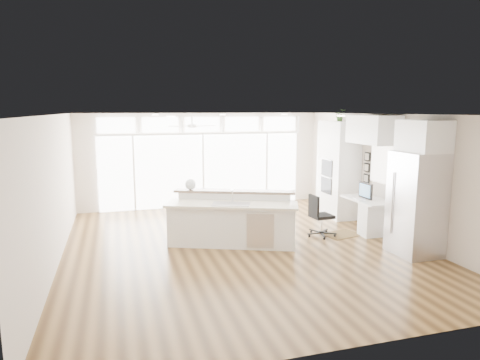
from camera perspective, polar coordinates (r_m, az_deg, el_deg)
name	(u,v)px	position (r m, az deg, el deg)	size (l,w,h in m)	color
floor	(242,247)	(8.91, 0.23, -8.95)	(7.00, 8.00, 0.02)	#482F16
ceiling	(242,114)	(8.46, 0.25, 8.74)	(7.00, 8.00, 0.02)	white
wall_back	(202,160)	(12.43, -5.03, 2.66)	(7.00, 0.04, 2.70)	beige
wall_front	(343,239)	(4.98, 13.61, -7.71)	(7.00, 0.04, 2.70)	beige
wall_left	(54,192)	(8.31, -23.58, -1.42)	(0.04, 8.00, 2.70)	beige
wall_right	(392,175)	(10.14, 19.56, 0.65)	(0.04, 8.00, 2.70)	beige
glass_wall	(203,171)	(12.41, -4.96, 1.26)	(5.80, 0.06, 2.08)	white
transom_row	(202,124)	(12.30, -5.04, 7.40)	(5.90, 0.06, 0.40)	white
desk_window	(382,164)	(10.34, 18.47, 1.98)	(0.04, 0.85, 0.85)	white
ceiling_fan	(192,122)	(11.08, -6.44, 7.69)	(1.16, 1.16, 0.32)	white
recessed_lights	(239,115)	(8.66, -0.14, 8.62)	(3.40, 3.00, 0.02)	white
oven_cabinet	(338,169)	(11.48, 12.95, 1.40)	(0.64, 1.20, 2.50)	white
desk_nook	(367,215)	(10.36, 16.63, -4.50)	(0.72, 1.30, 0.76)	white
upper_cabinets	(373,130)	(10.11, 17.34, 6.43)	(0.64, 1.30, 0.64)	white
refrigerator	(416,204)	(8.91, 22.45, -2.95)	(0.76, 0.90, 2.00)	silver
fridge_cabinet	(424,136)	(8.78, 23.29, 5.40)	(0.64, 0.90, 0.60)	white
framed_photos	(367,167)	(10.86, 16.57, 1.61)	(0.06, 0.22, 0.80)	black
kitchen_island	(232,220)	(8.91, -1.09, -5.29)	(2.71, 1.02, 1.08)	white
rug	(342,234)	(10.00, 13.39, -7.07)	(0.80, 0.58, 0.01)	#362511
office_chair	(322,216)	(9.70, 10.84, -4.69)	(0.48, 0.45, 0.93)	black
fishbowl	(190,184)	(9.31, -6.62, -0.57)	(0.24, 0.24, 0.24)	white
monitor	(366,191)	(10.20, 16.40, -1.35)	(0.08, 0.49, 0.41)	black
keyboard	(359,199)	(10.14, 15.54, -2.49)	(0.13, 0.34, 0.02)	white
potted_plant	(340,117)	(11.38, 13.20, 8.22)	(0.27, 0.30, 0.23)	#3A5E28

